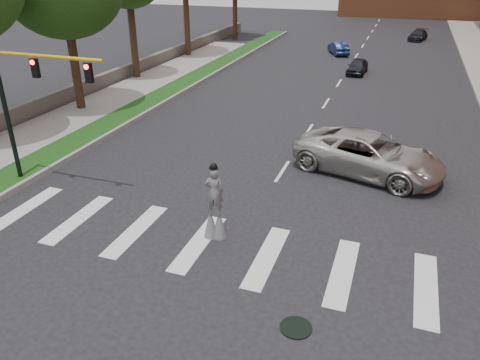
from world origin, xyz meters
TOP-DOWN VIEW (x-y plane):
  - ground_plane at (0.00, 0.00)m, footprint 160.00×160.00m
  - grass_median at (-11.50, 20.00)m, footprint 2.00×60.00m
  - median_curb at (-10.45, 20.00)m, footprint 0.20×60.00m
  - sidewalk_left at (-14.50, 10.00)m, footprint 4.00×60.00m
  - stone_wall at (-17.00, 22.00)m, footprint 0.50×56.00m
  - manhole at (3.00, -2.00)m, footprint 0.90×0.90m
  - traffic_signal at (-9.78, 3.00)m, footprint 5.30×0.23m
  - stilt_performer at (-0.87, 1.60)m, footprint 0.83×0.61m
  - suv_crossing at (3.83, 9.14)m, footprint 7.49×4.91m
  - car_near at (0.96, 29.84)m, footprint 1.68×3.77m
  - car_mid at (-1.90, 38.07)m, footprint 2.79×4.06m
  - car_far at (5.81, 50.04)m, footprint 2.50×4.36m

SIDE VIEW (x-z plane):
  - ground_plane at x=0.00m, z-range 0.00..0.00m
  - manhole at x=3.00m, z-range 0.00..0.04m
  - sidewalk_left at x=-14.50m, z-range 0.00..0.18m
  - grass_median at x=-11.50m, z-range 0.00..0.25m
  - median_curb at x=-10.45m, z-range 0.00..0.28m
  - stone_wall at x=-17.00m, z-range 0.00..1.10m
  - car_far at x=5.81m, z-range 0.00..1.19m
  - car_near at x=0.96m, z-range 0.00..1.26m
  - car_mid at x=-1.90m, z-range 0.00..1.27m
  - suv_crossing at x=3.83m, z-range 0.00..1.92m
  - stilt_performer at x=-0.87m, z-range -0.29..2.66m
  - traffic_signal at x=-9.78m, z-range 1.05..7.25m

